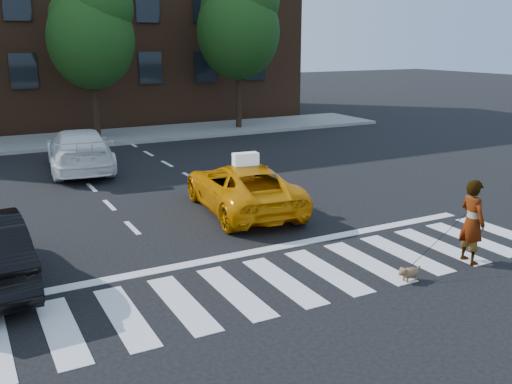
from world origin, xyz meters
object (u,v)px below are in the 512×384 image
tree_right (239,21)px  woman (472,222)px  tree_mid (91,28)px  taxi (242,187)px  white_suv (79,150)px  dog (409,273)px

tree_right → woman: (-3.70, -17.93, -4.40)m
tree_mid → taxi: size_ratio=1.56×
tree_right → white_suv: 11.50m
tree_mid → taxi: 13.24m
tree_right → tree_mid: bearing=180.0°
tree_right → woman: bearing=-101.7°
white_suv → dog: white_suv is taller
tree_mid → dog: 18.75m
white_suv → dog: size_ratio=9.50×
taxi → dog: taxi is taller
white_suv → tree_right: bearing=-141.0°
tree_right → dog: bearing=-106.8°
tree_mid → tree_right: (7.00, -0.00, 0.41)m
tree_right → taxi: tree_right is taller
white_suv → dog: (3.48, -12.45, -0.55)m
dog → white_suv: bearing=104.9°
woman → dog: size_ratio=3.27×
taxi → woman: 5.94m
dog → tree_mid: bearing=94.2°
white_suv → dog: bearing=112.3°
tree_right → white_suv: size_ratio=1.54×
taxi → white_suv: (-2.80, 6.88, 0.09)m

